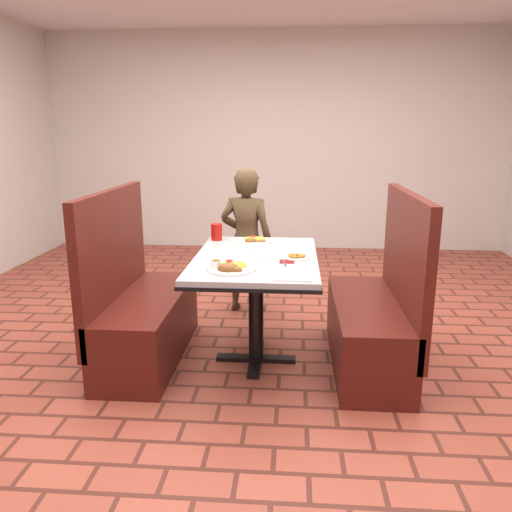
% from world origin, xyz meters
% --- Properties ---
extents(room, '(7.00, 7.04, 2.82)m').
position_xyz_m(room, '(0.00, 0.00, 1.91)').
color(room, '#A34835').
rests_on(room, ground).
extents(dining_table, '(0.81, 1.21, 0.75)m').
position_xyz_m(dining_table, '(0.00, 0.00, 0.65)').
color(dining_table, '#AFB0B3').
rests_on(dining_table, ground).
extents(booth_bench_left, '(0.47, 1.20, 1.17)m').
position_xyz_m(booth_bench_left, '(-0.80, 0.00, 0.33)').
color(booth_bench_left, '#541913').
rests_on(booth_bench_left, ground).
extents(booth_bench_right, '(0.47, 1.20, 1.17)m').
position_xyz_m(booth_bench_right, '(0.80, 0.00, 0.33)').
color(booth_bench_right, '#541913').
rests_on(booth_bench_right, ground).
extents(diner_person, '(0.51, 0.38, 1.26)m').
position_xyz_m(diner_person, '(-0.16, 1.00, 0.63)').
color(diner_person, brown).
rests_on(diner_person, ground).
extents(near_dinner_plate, '(0.29, 0.29, 0.09)m').
position_xyz_m(near_dinner_plate, '(-0.12, -0.36, 0.78)').
color(near_dinner_plate, white).
rests_on(near_dinner_plate, dining_table).
extents(far_dinner_plate, '(0.25, 0.25, 0.06)m').
position_xyz_m(far_dinner_plate, '(-0.04, 0.42, 0.77)').
color(far_dinner_plate, white).
rests_on(far_dinner_plate, dining_table).
extents(plantain_plate, '(0.17, 0.17, 0.03)m').
position_xyz_m(plantain_plate, '(0.26, -0.05, 0.76)').
color(plantain_plate, white).
rests_on(plantain_plate, dining_table).
extents(maroon_napkin, '(0.09, 0.09, 0.00)m').
position_xyz_m(maroon_napkin, '(0.21, -0.14, 0.75)').
color(maroon_napkin, maroon).
rests_on(maroon_napkin, dining_table).
extents(spoon_utensil, '(0.03, 0.14, 0.00)m').
position_xyz_m(spoon_utensil, '(0.19, -0.19, 0.76)').
color(spoon_utensil, silver).
rests_on(spoon_utensil, dining_table).
extents(red_tumbler, '(0.08, 0.08, 0.12)m').
position_xyz_m(red_tumbler, '(-0.33, 0.47, 0.81)').
color(red_tumbler, '#AC110B').
rests_on(red_tumbler, dining_table).
extents(paper_napkin, '(0.22, 0.17, 0.01)m').
position_xyz_m(paper_napkin, '(0.25, -0.49, 0.76)').
color(paper_napkin, white).
rests_on(paper_napkin, dining_table).
extents(knife_utensil, '(0.08, 0.16, 0.00)m').
position_xyz_m(knife_utensil, '(-0.09, -0.33, 0.76)').
color(knife_utensil, silver).
rests_on(knife_utensil, dining_table).
extents(fork_utensil, '(0.08, 0.15, 0.00)m').
position_xyz_m(fork_utensil, '(-0.13, -0.37, 0.76)').
color(fork_utensil, silver).
rests_on(fork_utensil, dining_table).
extents(lettuce_shreds, '(0.28, 0.32, 0.00)m').
position_xyz_m(lettuce_shreds, '(0.04, 0.06, 0.75)').
color(lettuce_shreds, '#7EB146').
rests_on(lettuce_shreds, dining_table).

